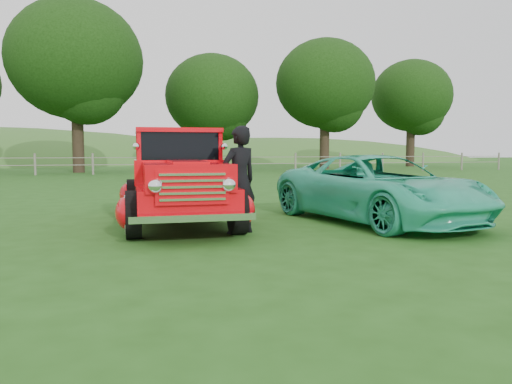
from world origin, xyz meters
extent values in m
plane|color=#204D14|center=(0.00, 0.00, 0.00)|extent=(140.00, 140.00, 0.00)
ellipsoid|color=#3B6525|center=(20.00, 62.00, -3.85)|extent=(72.00, 52.00, 14.00)
cube|color=slate|center=(0.00, 22.00, 0.55)|extent=(48.00, 0.04, 0.04)
cube|color=slate|center=(0.00, 22.00, 0.95)|extent=(48.00, 0.04, 0.04)
cylinder|color=black|center=(-4.00, 25.00, 2.42)|extent=(0.70, 0.70, 4.84)
ellipsoid|color=black|center=(-4.00, 25.00, 6.82)|extent=(8.00, 8.00, 7.20)
cylinder|color=black|center=(5.00, 29.00, 1.87)|extent=(0.70, 0.70, 3.74)
ellipsoid|color=black|center=(5.00, 29.00, 5.27)|extent=(6.80, 6.80, 6.12)
cylinder|color=black|center=(13.00, 27.00, 2.20)|extent=(0.70, 0.70, 4.40)
ellipsoid|color=black|center=(13.00, 27.00, 6.20)|extent=(7.20, 7.20, 6.48)
cylinder|color=black|center=(22.00, 30.00, 2.09)|extent=(0.70, 0.70, 4.18)
ellipsoid|color=black|center=(22.00, 30.00, 5.89)|extent=(6.60, 6.60, 5.94)
cylinder|color=black|center=(-1.16, 0.59, 0.38)|extent=(0.25, 0.76, 0.76)
cylinder|color=black|center=(0.50, 0.57, 0.38)|extent=(0.25, 0.76, 0.76)
cylinder|color=black|center=(-1.12, 3.69, 0.38)|extent=(0.25, 0.76, 0.76)
cylinder|color=black|center=(0.54, 3.67, 0.38)|extent=(0.25, 0.76, 0.76)
cube|color=red|center=(-0.31, 2.13, 0.58)|extent=(1.61, 4.63, 0.44)
ellipsoid|color=red|center=(-1.23, 0.59, 0.42)|extent=(0.42, 0.75, 0.54)
ellipsoid|color=red|center=(0.57, 0.57, 0.42)|extent=(0.42, 0.75, 0.54)
ellipsoid|color=red|center=(-1.19, 3.69, 0.42)|extent=(0.42, 0.75, 0.54)
ellipsoid|color=red|center=(0.61, 3.67, 0.42)|extent=(0.42, 0.75, 0.54)
cube|color=red|center=(-0.33, 0.58, 0.97)|extent=(1.35, 1.62, 0.42)
cube|color=red|center=(-0.31, 2.03, 0.99)|extent=(1.61, 1.37, 0.44)
cube|color=black|center=(-0.31, 2.03, 1.46)|extent=(1.46, 1.14, 0.50)
cube|color=red|center=(-0.31, 2.03, 1.74)|extent=(1.53, 1.24, 0.08)
cube|color=red|center=(-0.30, 3.48, 0.95)|extent=(1.20, 1.96, 0.45)
cube|color=white|center=(-0.34, -0.23, 0.85)|extent=(1.07, 0.11, 0.50)
cube|color=white|center=(-0.34, -0.33, 0.42)|extent=(1.81, 0.12, 0.10)
cube|color=white|center=(-0.28, 4.55, 0.42)|extent=(1.71, 0.12, 0.10)
imported|color=#30C198|center=(3.43, 1.27, 0.65)|extent=(3.08, 5.01, 1.29)
imported|color=black|center=(0.56, 0.69, 0.89)|extent=(0.77, 0.65, 1.78)
camera|label=1|loc=(-1.28, -7.36, 1.39)|focal=35.00mm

